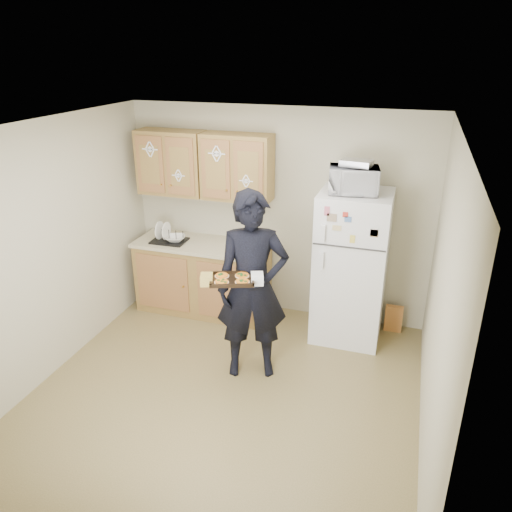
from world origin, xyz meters
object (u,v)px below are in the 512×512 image
object	(u,v)px
baking_tray	(232,280)
person	(252,287)
microwave	(353,180)
refrigerator	(351,267)
dish_rack	(169,235)

from	to	relation	value
baking_tray	person	bearing A→B (deg)	50.03
person	microwave	distance (m)	1.51
refrigerator	person	xyz separation A→B (m)	(-0.81, -0.99, 0.10)
refrigerator	baking_tray	size ratio (longest dim) A/B	4.28
baking_tray	microwave	world-z (taller)	microwave
baking_tray	refrigerator	bearing A→B (deg)	34.36
refrigerator	person	distance (m)	1.29
dish_rack	baking_tray	bearing A→B (deg)	-44.45
person	baking_tray	bearing A→B (deg)	-129.97
baking_tray	microwave	bearing A→B (deg)	34.47
person	refrigerator	bearing A→B (deg)	30.74
refrigerator	baking_tray	xyz separation A→B (m)	(-0.92, -1.28, 0.29)
refrigerator	dish_rack	distance (m)	2.20
refrigerator	microwave	size ratio (longest dim) A/B	3.42
person	dish_rack	bearing A→B (deg)	124.85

